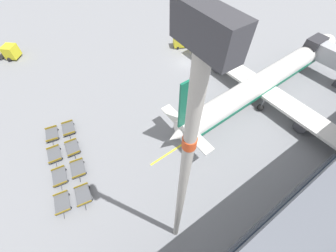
% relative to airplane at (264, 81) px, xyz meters
% --- Properties ---
extents(ground_plane, '(500.00, 500.00, 0.00)m').
position_rel_airplane_xyz_m(ground_plane, '(-15.10, -5.57, -2.90)').
color(ground_plane, gray).
extents(airplane, '(35.68, 42.67, 12.37)m').
position_rel_airplane_xyz_m(airplane, '(0.00, 0.00, 0.00)').
color(airplane, white).
rests_on(airplane, ground_plane).
extents(service_van, '(3.93, 5.18, 2.39)m').
position_rel_airplane_xyz_m(service_van, '(-20.49, -2.02, -1.61)').
color(service_van, yellow).
rests_on(service_van, ground_plane).
extents(baggage_dolly_row_near_col_a, '(3.44, 2.26, 0.92)m').
position_rel_airplane_xyz_m(baggage_dolly_row_near_col_a, '(-11.96, -34.38, -2.42)').
color(baggage_dolly_row_near_col_a, '#515459').
rests_on(baggage_dolly_row_near_col_a, ground_plane).
extents(baggage_dolly_row_near_col_b, '(3.41, 2.12, 0.92)m').
position_rel_airplane_xyz_m(baggage_dolly_row_near_col_b, '(-8.10, -35.13, -2.42)').
color(baggage_dolly_row_near_col_b, '#515459').
rests_on(baggage_dolly_row_near_col_b, ground_plane).
extents(baggage_dolly_row_near_col_c, '(3.42, 2.16, 0.92)m').
position_rel_airplane_xyz_m(baggage_dolly_row_near_col_c, '(-4.24, -35.54, -2.42)').
color(baggage_dolly_row_near_col_c, '#515459').
rests_on(baggage_dolly_row_near_col_c, ground_plane).
extents(baggage_dolly_row_near_col_d, '(3.43, 2.22, 0.92)m').
position_rel_airplane_xyz_m(baggage_dolly_row_near_col_d, '(-0.54, -36.33, -2.42)').
color(baggage_dolly_row_near_col_d, '#515459').
rests_on(baggage_dolly_row_near_col_d, ground_plane).
extents(baggage_dolly_row_mid_a_col_a, '(3.43, 2.19, 0.92)m').
position_rel_airplane_xyz_m(baggage_dolly_row_mid_a_col_a, '(-11.60, -31.88, -2.42)').
color(baggage_dolly_row_mid_a_col_a, '#515459').
rests_on(baggage_dolly_row_mid_a_col_a, ground_plane).
extents(baggage_dolly_row_mid_a_col_b, '(3.40, 2.06, 0.92)m').
position_rel_airplane_xyz_m(baggage_dolly_row_mid_a_col_b, '(-7.70, -32.55, -2.42)').
color(baggage_dolly_row_mid_a_col_b, '#515459').
rests_on(baggage_dolly_row_mid_a_col_b, ground_plane).
extents(baggage_dolly_row_mid_a_col_c, '(3.43, 2.23, 0.92)m').
position_rel_airplane_xyz_m(baggage_dolly_row_mid_a_col_c, '(-3.97, -33.06, -2.42)').
color(baggage_dolly_row_mid_a_col_c, '#515459').
rests_on(baggage_dolly_row_mid_a_col_c, ground_plane).
extents(baggage_dolly_row_mid_a_col_d, '(3.43, 2.21, 0.92)m').
position_rel_airplane_xyz_m(baggage_dolly_row_mid_a_col_d, '(-0.01, -33.80, -2.42)').
color(baggage_dolly_row_mid_a_col_d, '#515459').
rests_on(baggage_dolly_row_mid_a_col_d, ground_plane).
extents(apron_light_mast, '(2.00, 0.70, 24.98)m').
position_rel_airplane_xyz_m(apron_light_mast, '(10.19, -26.50, 11.24)').
color(apron_light_mast, '#ADA89E').
rests_on(apron_light_mast, ground_plane).
extents(stand_guidance_stripe, '(1.37, 30.58, 0.01)m').
position_rel_airplane_xyz_m(stand_guidance_stripe, '(0.54, -9.05, -2.90)').
color(stand_guidance_stripe, yellow).
rests_on(stand_guidance_stripe, ground_plane).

